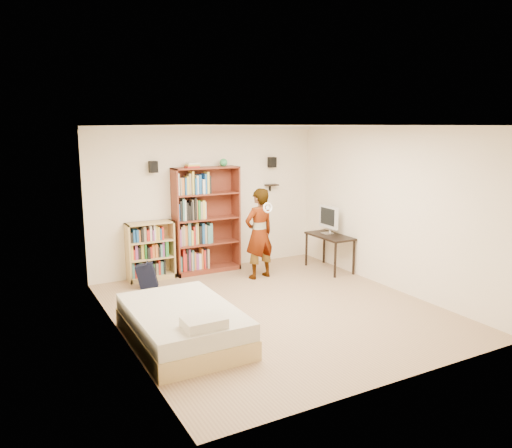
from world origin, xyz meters
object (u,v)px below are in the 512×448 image
Objects in this scene: low_bookshelf at (151,251)px; person at (259,234)px; computer_desk at (329,252)px; tall_bookshelf at (207,220)px; daybed at (182,320)px.

person reaches higher than low_bookshelf.
computer_desk is (3.16, -1.04, -0.18)m from low_bookshelf.
low_bookshelf is at bearing 161.80° from computer_desk.
person is at bearing -25.89° from low_bookshelf.
low_bookshelf is at bearing 178.65° from tall_bookshelf.
low_bookshelf reaches higher than daybed.
computer_desk is at bearing -25.94° from tall_bookshelf.
person is (-1.42, 0.19, 0.48)m from computer_desk.
tall_bookshelf is 2.40m from computer_desk.
person is at bearing -50.96° from tall_bookshelf.
low_bookshelf reaches higher than computer_desk.
low_bookshelf is (-1.08, 0.03, -0.46)m from tall_bookshelf.
person is (1.74, -0.84, 0.30)m from low_bookshelf.
daybed is at bearing -98.87° from low_bookshelf.
person reaches higher than daybed.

